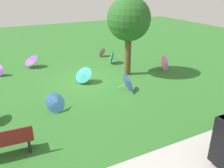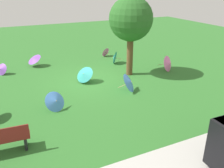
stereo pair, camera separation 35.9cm
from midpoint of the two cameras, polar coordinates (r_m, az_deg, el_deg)
The scene contains 10 objects.
ground at distance 12.70m, azimuth -5.52°, elevation 0.97°, with size 40.00×40.00×0.00m, color #2D6B28.
park_bench at distance 7.82m, azimuth -25.45°, elevation -12.54°, with size 1.63×0.60×0.90m.
shade_tree at distance 12.76m, azimuth 3.20°, elevation 15.08°, with size 2.29×2.29×4.18m.
parasol_blue_0 at distance 9.72m, azimuth -14.19°, elevation -4.24°, with size 1.01×0.89×0.79m.
parasol_pink_0 at distance 14.19m, azimuth 12.19°, elevation 4.95°, with size 1.04×1.04×0.95m.
parasol_teal_3 at distance 12.22m, azimuth -7.80°, elevation 2.25°, with size 1.10×1.17×0.83m.
parasol_blue_1 at distance 11.21m, azimuth 3.29°, elevation 0.45°, with size 1.06×1.11×0.88m.
parasol_purple_2 at distance 15.29m, azimuth -19.56°, elevation 5.53°, with size 1.07×1.09×0.80m.
parasol_teal_4 at distance 15.23m, azimuth -0.85°, elevation 6.38°, with size 0.76×0.76×0.79m.
parasol_pink_3 at distance 16.82m, azimuth -3.11°, elevation 7.67°, with size 0.72×0.66×0.64m.
Camera 1 is at (4.41, 10.93, 4.71)m, focal length 38.29 mm.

